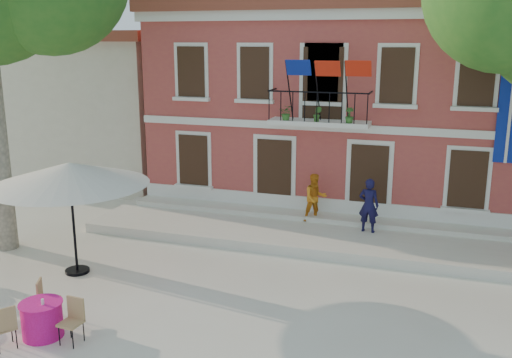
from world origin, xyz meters
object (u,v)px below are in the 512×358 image
(patio_umbrella, at_px, (70,174))
(pedestrian_orange, at_px, (315,198))
(pedestrian_navy, at_px, (369,205))
(cafe_table_1, at_px, (42,318))

(patio_umbrella, xyz_separation_m, pedestrian_orange, (5.31, 5.41, -1.62))
(patio_umbrella, height_order, pedestrian_navy, patio_umbrella)
(pedestrian_orange, height_order, cafe_table_1, pedestrian_orange)
(cafe_table_1, bearing_deg, pedestrian_navy, 54.60)
(pedestrian_navy, relative_size, cafe_table_1, 0.90)
(patio_umbrella, xyz_separation_m, cafe_table_1, (1.37, -3.13, -2.29))
(pedestrian_navy, distance_m, cafe_table_1, 9.90)
(pedestrian_navy, bearing_deg, cafe_table_1, 59.76)
(pedestrian_orange, relative_size, cafe_table_1, 0.85)
(pedestrian_orange, bearing_deg, pedestrian_navy, -45.06)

